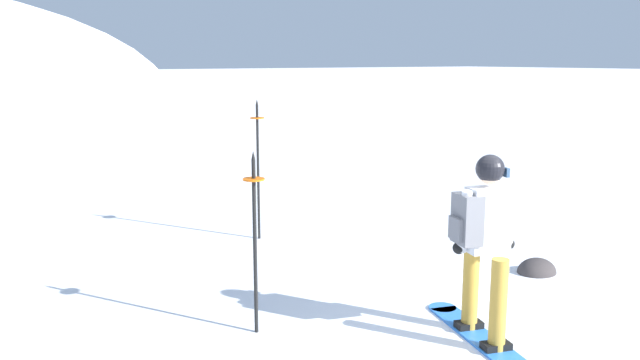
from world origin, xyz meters
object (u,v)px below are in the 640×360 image
snowboarder_main (483,243)px  rock_dark (537,272)px  piste_marker_far (258,160)px  piste_marker_near (255,230)px

snowboarder_main → rock_dark: snowboarder_main is taller
rock_dark → snowboarder_main: bearing=-153.6°
piste_marker_far → rock_dark: (2.12, -3.14, -1.13)m
piste_marker_near → rock_dark: size_ratio=3.45×
piste_marker_far → snowboarder_main: bearing=-88.4°
snowboarder_main → piste_marker_far: size_ratio=0.90×
piste_marker_far → rock_dark: bearing=-55.9°
snowboarder_main → rock_dark: 2.42m
rock_dark → piste_marker_near: bearing=175.8°
piste_marker_far → rock_dark: piste_marker_far is taller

